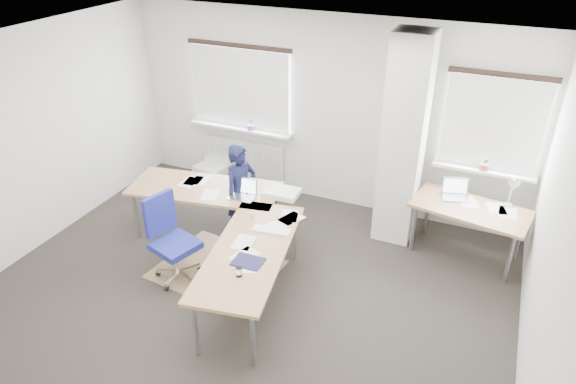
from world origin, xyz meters
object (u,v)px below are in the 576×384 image
at_px(desk_side, 471,210).
at_px(task_chair, 175,256).
at_px(person, 241,193).
at_px(desk_main, 230,218).

relative_size(desk_side, task_chair, 1.38).
bearing_deg(person, desk_main, -143.68).
xyz_separation_m(desk_main, person, (-0.17, 0.61, -0.01)).
xyz_separation_m(desk_main, task_chair, (-0.51, -0.49, -0.39)).
xyz_separation_m(task_chair, person, (0.34, 1.11, 0.38)).
distance_m(desk_side, person, 2.94).
relative_size(desk_main, person, 2.06).
bearing_deg(task_chair, desk_main, 61.21).
bearing_deg(desk_side, task_chair, -139.59).
relative_size(desk_main, desk_side, 1.88).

